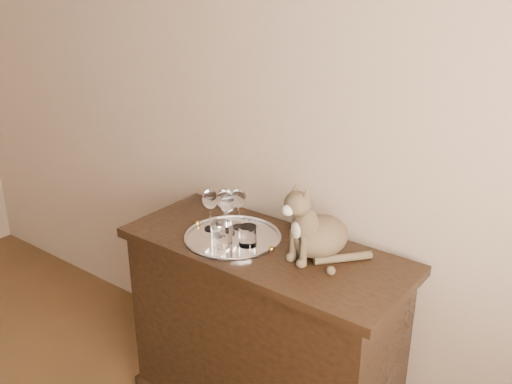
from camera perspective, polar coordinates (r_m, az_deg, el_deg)
wall_back at (r=2.72m, az=-5.56°, el=10.07°), size 4.00×0.10×2.70m
sideboard at (r=2.52m, az=0.72°, el=-14.00°), size 1.20×0.50×0.85m
tray at (r=2.35m, az=-2.35°, el=-4.66°), size 0.40×0.40×0.01m
wine_glass_a at (r=2.37m, az=-3.12°, el=-1.83°), size 0.07×0.07×0.19m
wine_glass_b at (r=2.40m, az=-1.73°, el=-1.65°), size 0.07×0.07×0.17m
wine_glass_c at (r=2.39m, az=-4.58°, el=-1.76°), size 0.07×0.07×0.18m
wine_glass_d at (r=2.35m, az=-2.82°, el=-2.21°), size 0.07×0.07×0.18m
tumbler_b at (r=2.27m, az=-3.45°, el=-4.25°), size 0.09×0.09×0.10m
tumbler_c at (r=2.27m, az=-0.84°, el=-4.41°), size 0.07×0.07×0.08m
cat at (r=2.18m, az=6.46°, el=-2.55°), size 0.38×0.36×0.31m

